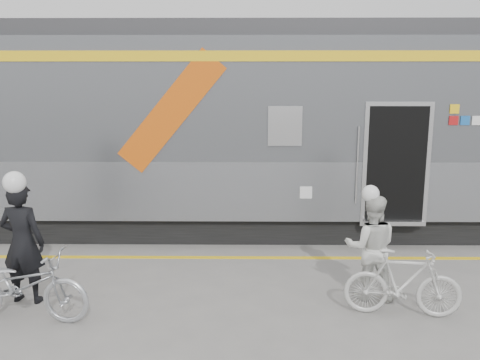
{
  "coord_description": "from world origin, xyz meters",
  "views": [
    {
      "loc": [
        -0.43,
        -6.25,
        3.11
      ],
      "look_at": [
        -0.51,
        1.6,
        1.5
      ],
      "focal_mm": 38.0,
      "sensor_mm": 36.0,
      "label": 1
    }
  ],
  "objects_px": {
    "man": "(23,243)",
    "bicycle_left": "(22,285)",
    "bicycle_right": "(403,283)",
    "woman": "(371,247)"
  },
  "relations": [
    {
      "from": "bicycle_left",
      "to": "bicycle_right",
      "type": "xyz_separation_m",
      "value": [
        4.94,
        0.16,
        -0.02
      ]
    },
    {
      "from": "bicycle_left",
      "to": "bicycle_right",
      "type": "bearing_deg",
      "value": -80.68
    },
    {
      "from": "woman",
      "to": "bicycle_right",
      "type": "bearing_deg",
      "value": 126.5
    },
    {
      "from": "man",
      "to": "bicycle_left",
      "type": "relative_size",
      "value": 0.95
    },
    {
      "from": "bicycle_left",
      "to": "man",
      "type": "bearing_deg",
      "value": 27.43
    },
    {
      "from": "bicycle_left",
      "to": "woman",
      "type": "relative_size",
      "value": 1.19
    },
    {
      "from": "woman",
      "to": "man",
      "type": "bearing_deg",
      "value": 9.79
    },
    {
      "from": "bicycle_left",
      "to": "woman",
      "type": "bearing_deg",
      "value": -73.83
    },
    {
      "from": "man",
      "to": "bicycle_left",
      "type": "xyz_separation_m",
      "value": [
        0.2,
        -0.55,
        -0.38
      ]
    },
    {
      "from": "bicycle_left",
      "to": "bicycle_right",
      "type": "relative_size",
      "value": 1.18
    }
  ]
}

